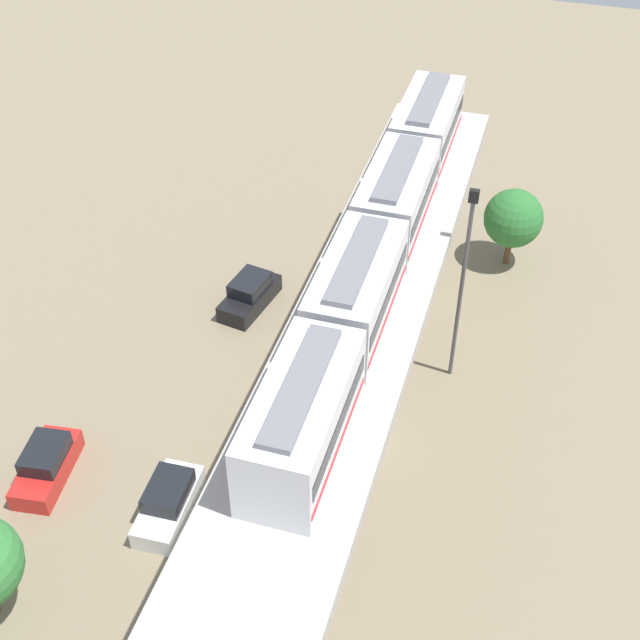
{
  "coord_description": "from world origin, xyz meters",
  "views": [
    {
      "loc": [
        6.11,
        -26.57,
        30.71
      ],
      "look_at": [
        -2.5,
        2.18,
        5.0
      ],
      "focal_mm": 48.3,
      "sensor_mm": 36.0,
      "label": 1
    }
  ],
  "objects_px": {
    "parked_car_black": "(250,294)",
    "tree_near_viaduct": "(513,219)",
    "signal_post": "(462,281)",
    "parked_car_white": "(169,502)",
    "train": "(377,243)",
    "parked_car_red": "(46,465)"
  },
  "relations": [
    {
      "from": "train",
      "to": "parked_car_white",
      "type": "height_order",
      "value": "train"
    },
    {
      "from": "parked_car_red",
      "to": "tree_near_viaduct",
      "type": "distance_m",
      "value": 28.48
    },
    {
      "from": "parked_car_black",
      "to": "tree_near_viaduct",
      "type": "distance_m",
      "value": 15.68
    },
    {
      "from": "parked_car_white",
      "to": "tree_near_viaduct",
      "type": "xyz_separation_m",
      "value": [
        11.63,
        22.48,
        2.37
      ]
    },
    {
      "from": "signal_post",
      "to": "parked_car_white",
      "type": "bearing_deg",
      "value": -129.78
    },
    {
      "from": "parked_car_white",
      "to": "parked_car_black",
      "type": "xyz_separation_m",
      "value": [
        -1.58,
        14.37,
        0.0
      ]
    },
    {
      "from": "parked_car_black",
      "to": "parked_car_white",
      "type": "bearing_deg",
      "value": -73.74
    },
    {
      "from": "parked_car_red",
      "to": "train",
      "type": "bearing_deg",
      "value": 25.83
    },
    {
      "from": "parked_car_red",
      "to": "signal_post",
      "type": "bearing_deg",
      "value": 28.96
    },
    {
      "from": "parked_car_white",
      "to": "parked_car_black",
      "type": "distance_m",
      "value": 14.45
    },
    {
      "from": "parked_car_black",
      "to": "signal_post",
      "type": "height_order",
      "value": "signal_post"
    },
    {
      "from": "train",
      "to": "tree_near_viaduct",
      "type": "relative_size",
      "value": 5.68
    },
    {
      "from": "parked_car_white",
      "to": "signal_post",
      "type": "relative_size",
      "value": 0.39
    },
    {
      "from": "tree_near_viaduct",
      "to": "signal_post",
      "type": "distance_m",
      "value": 10.84
    },
    {
      "from": "train",
      "to": "parked_car_red",
      "type": "bearing_deg",
      "value": -147.02
    },
    {
      "from": "tree_near_viaduct",
      "to": "signal_post",
      "type": "height_order",
      "value": "signal_post"
    },
    {
      "from": "tree_near_viaduct",
      "to": "parked_car_red",
      "type": "bearing_deg",
      "value": -128.67
    },
    {
      "from": "tree_near_viaduct",
      "to": "train",
      "type": "bearing_deg",
      "value": -109.56
    },
    {
      "from": "parked_car_white",
      "to": "train",
      "type": "bearing_deg",
      "value": 49.78
    },
    {
      "from": "parked_car_white",
      "to": "parked_car_red",
      "type": "xyz_separation_m",
      "value": [
        -6.1,
        0.32,
        0.0
      ]
    },
    {
      "from": "signal_post",
      "to": "tree_near_viaduct",
      "type": "bearing_deg",
      "value": 81.63
    },
    {
      "from": "signal_post",
      "to": "parked_car_black",
      "type": "bearing_deg",
      "value": 169.23
    }
  ]
}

